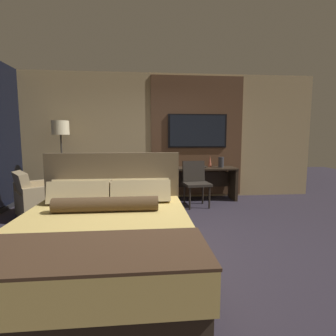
{
  "coord_description": "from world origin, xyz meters",
  "views": [
    {
      "loc": [
        -0.35,
        -3.38,
        1.4
      ],
      "look_at": [
        0.04,
        0.83,
        0.89
      ],
      "focal_mm": 28.0,
      "sensor_mm": 36.0,
      "label": 1
    }
  ],
  "objects_px": {
    "armchair_by_window": "(42,200)",
    "floor_lamp": "(61,135)",
    "bed": "(104,237)",
    "desk": "(199,178)",
    "desk_chair": "(195,179)",
    "vase_short": "(210,161)",
    "vase_tall": "(221,162)",
    "tv": "(197,131)",
    "book": "(201,167)"
  },
  "relations": [
    {
      "from": "desk",
      "to": "desk_chair",
      "type": "distance_m",
      "value": 0.55
    },
    {
      "from": "floor_lamp",
      "to": "vase_tall",
      "type": "relative_size",
      "value": 7.55
    },
    {
      "from": "floor_lamp",
      "to": "vase_tall",
      "type": "xyz_separation_m",
      "value": [
        3.37,
        0.11,
        -0.6
      ]
    },
    {
      "from": "armchair_by_window",
      "to": "floor_lamp",
      "type": "height_order",
      "value": "floor_lamp"
    },
    {
      "from": "vase_tall",
      "to": "bed",
      "type": "bearing_deg",
      "value": -126.73
    },
    {
      "from": "bed",
      "to": "desk_chair",
      "type": "relative_size",
      "value": 2.49
    },
    {
      "from": "desk_chair",
      "to": "vase_short",
      "type": "distance_m",
      "value": 0.8
    },
    {
      "from": "desk_chair",
      "to": "bed",
      "type": "bearing_deg",
      "value": -128.48
    },
    {
      "from": "desk",
      "to": "armchair_by_window",
      "type": "distance_m",
      "value": 3.18
    },
    {
      "from": "floor_lamp",
      "to": "vase_short",
      "type": "relative_size",
      "value": 6.94
    },
    {
      "from": "tv",
      "to": "book",
      "type": "relative_size",
      "value": 5.65
    },
    {
      "from": "armchair_by_window",
      "to": "floor_lamp",
      "type": "bearing_deg",
      "value": -46.11
    },
    {
      "from": "bed",
      "to": "book",
      "type": "xyz_separation_m",
      "value": [
        1.69,
        2.86,
        0.41
      ]
    },
    {
      "from": "desk_chair",
      "to": "vase_short",
      "type": "xyz_separation_m",
      "value": [
        0.45,
        0.59,
        0.3
      ]
    },
    {
      "from": "armchair_by_window",
      "to": "floor_lamp",
      "type": "distance_m",
      "value": 1.39
    },
    {
      "from": "desk_chair",
      "to": "floor_lamp",
      "type": "xyz_separation_m",
      "value": [
        -2.7,
        0.36,
        0.9
      ]
    },
    {
      "from": "armchair_by_window",
      "to": "book",
      "type": "height_order",
      "value": "armchair_by_window"
    },
    {
      "from": "desk",
      "to": "armchair_by_window",
      "type": "relative_size",
      "value": 1.39
    },
    {
      "from": "vase_tall",
      "to": "vase_short",
      "type": "bearing_deg",
      "value": 152.0
    },
    {
      "from": "desk",
      "to": "floor_lamp",
      "type": "distance_m",
      "value": 3.05
    },
    {
      "from": "tv",
      "to": "vase_tall",
      "type": "xyz_separation_m",
      "value": [
        0.48,
        -0.28,
        -0.69
      ]
    },
    {
      "from": "bed",
      "to": "armchair_by_window",
      "type": "bearing_deg",
      "value": 124.44
    },
    {
      "from": "vase_short",
      "to": "book",
      "type": "xyz_separation_m",
      "value": [
        -0.23,
        -0.13,
        -0.11
      ]
    },
    {
      "from": "desk",
      "to": "tv",
      "type": "distance_m",
      "value": 1.07
    },
    {
      "from": "bed",
      "to": "desk_chair",
      "type": "height_order",
      "value": "bed"
    },
    {
      "from": "vase_tall",
      "to": "book",
      "type": "height_order",
      "value": "vase_tall"
    },
    {
      "from": "bed",
      "to": "tv",
      "type": "xyz_separation_m",
      "value": [
        1.66,
        3.15,
        1.2
      ]
    },
    {
      "from": "tv",
      "to": "armchair_by_window",
      "type": "bearing_deg",
      "value": -159.69
    },
    {
      "from": "armchair_by_window",
      "to": "vase_short",
      "type": "relative_size",
      "value": 4.64
    },
    {
      "from": "bed",
      "to": "desk",
      "type": "xyz_separation_m",
      "value": [
        1.66,
        2.92,
        0.16
      ]
    },
    {
      "from": "book",
      "to": "floor_lamp",
      "type": "bearing_deg",
      "value": -178.14
    },
    {
      "from": "desk",
      "to": "bed",
      "type": "bearing_deg",
      "value": -119.63
    },
    {
      "from": "bed",
      "to": "desk_chair",
      "type": "distance_m",
      "value": 2.83
    },
    {
      "from": "armchair_by_window",
      "to": "vase_tall",
      "type": "height_order",
      "value": "vase_tall"
    },
    {
      "from": "bed",
      "to": "book",
      "type": "distance_m",
      "value": 3.35
    },
    {
      "from": "tv",
      "to": "vase_short",
      "type": "bearing_deg",
      "value": -31.7
    },
    {
      "from": "armchair_by_window",
      "to": "vase_tall",
      "type": "xyz_separation_m",
      "value": [
        3.53,
        0.85,
        0.56
      ]
    },
    {
      "from": "armchair_by_window",
      "to": "desk",
      "type": "bearing_deg",
      "value": -107.85
    },
    {
      "from": "tv",
      "to": "vase_short",
      "type": "height_order",
      "value": "tv"
    },
    {
      "from": "vase_tall",
      "to": "book",
      "type": "relative_size",
      "value": 0.96
    },
    {
      "from": "armchair_by_window",
      "to": "desk_chair",
      "type": "bearing_deg",
      "value": -116.69
    },
    {
      "from": "desk",
      "to": "vase_short",
      "type": "height_order",
      "value": "vase_short"
    },
    {
      "from": "tv",
      "to": "bed",
      "type": "bearing_deg",
      "value": -117.8
    },
    {
      "from": "floor_lamp",
      "to": "vase_short",
      "type": "height_order",
      "value": "floor_lamp"
    },
    {
      "from": "desk_chair",
      "to": "book",
      "type": "relative_size",
      "value": 3.82
    },
    {
      "from": "tv",
      "to": "floor_lamp",
      "type": "distance_m",
      "value": 2.92
    },
    {
      "from": "desk",
      "to": "desk_chair",
      "type": "bearing_deg",
      "value": -109.9
    },
    {
      "from": "armchair_by_window",
      "to": "vase_short",
      "type": "bearing_deg",
      "value": -107.97
    },
    {
      "from": "bed",
      "to": "vase_tall",
      "type": "relative_size",
      "value": 9.92
    },
    {
      "from": "desk",
      "to": "armchair_by_window",
      "type": "bearing_deg",
      "value": -163.58
    }
  ]
}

